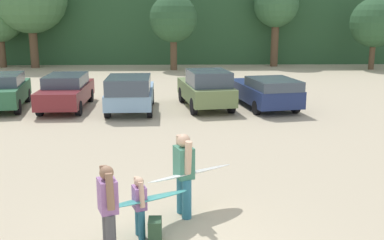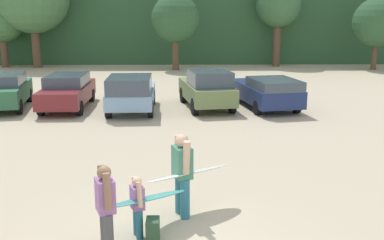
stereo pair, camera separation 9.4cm
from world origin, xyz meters
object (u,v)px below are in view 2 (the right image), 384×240
object	(u,v)px
parked_car_navy	(267,91)
person_companion	(106,204)
person_child	(137,203)
parked_car_forest_green	(3,90)
parked_car_maroon	(67,91)
backpack_dropped	(153,231)
parked_car_sky_blue	(131,92)
parked_car_olive_green	(207,88)
person_adult	(182,170)
surfboard_teal	(145,199)
surfboard_white	(189,173)

from	to	relation	value
parked_car_navy	person_companion	distance (m)	13.40
person_child	person_companion	bearing A→B (deg)	26.39
parked_car_forest_green	parked_car_maroon	bearing A→B (deg)	-99.09
parked_car_forest_green	backpack_dropped	bearing A→B (deg)	-158.83
parked_car_maroon	parked_car_sky_blue	xyz separation A→B (m)	(2.91, -0.89, 0.07)
parked_car_sky_blue	parked_car_navy	size ratio (longest dim) A/B	0.88
parked_car_olive_green	person_child	bearing A→B (deg)	161.09
parked_car_forest_green	backpack_dropped	distance (m)	14.27
parked_car_maroon	person_adult	bearing A→B (deg)	-157.11
parked_car_sky_blue	person_companion	xyz separation A→B (m)	(0.90, -11.66, 0.05)
parked_car_sky_blue	person_companion	size ratio (longest dim) A/B	2.64
person_adult	parked_car_maroon	bearing A→B (deg)	-86.41
parked_car_forest_green	surfboard_teal	distance (m)	13.91
person_companion	surfboard_teal	size ratio (longest dim) A/B	0.93
surfboard_teal	parked_car_olive_green	bearing A→B (deg)	-128.52
parked_car_maroon	person_companion	size ratio (longest dim) A/B	2.89
parked_car_sky_blue	surfboard_teal	world-z (taller)	parked_car_sky_blue
parked_car_maroon	backpack_dropped	world-z (taller)	parked_car_maroon
parked_car_olive_green	surfboard_white	size ratio (longest dim) A/B	2.25
person_companion	parked_car_forest_green	bearing A→B (deg)	-83.29
person_companion	surfboard_white	xyz separation A→B (m)	(1.47, 1.59, -0.02)
parked_car_navy	person_adult	xyz separation A→B (m)	(-3.69, -10.97, 0.23)
parked_car_olive_green	person_child	distance (m)	12.05
backpack_dropped	parked_car_maroon	bearing A→B (deg)	110.59
parked_car_forest_green	surfboard_white	world-z (taller)	parked_car_forest_green
person_adult	surfboard_white	bearing A→B (deg)	-158.24
parked_car_olive_green	person_adult	xyz separation A→B (m)	(-1.04, -10.99, 0.11)
parked_car_sky_blue	parked_car_navy	xyz separation A→B (m)	(5.91, 0.76, -0.09)
parked_car_maroon	person_child	distance (m)	12.76
parked_car_olive_green	parked_car_navy	bearing A→B (deg)	-100.34
surfboard_white	surfboard_teal	distance (m)	1.29
parked_car_olive_green	backpack_dropped	bearing A→B (deg)	162.59
parked_car_navy	surfboard_teal	size ratio (longest dim) A/B	2.77
parked_car_olive_green	parked_car_navy	xyz separation A→B (m)	(2.65, -0.02, -0.13)
parked_car_forest_green	parked_car_maroon	size ratio (longest dim) A/B	0.97
parked_car_olive_green	person_adult	distance (m)	11.04
parked_car_maroon	parked_car_navy	world-z (taller)	parked_car_maroon
parked_car_maroon	person_companion	bearing A→B (deg)	-165.05
person_adult	parked_car_navy	bearing A→B (deg)	-129.82
parked_car_olive_green	parked_car_maroon	bearing A→B (deg)	78.97
parked_car_maroon	person_child	xyz separation A→B (m)	(4.30, -12.02, -0.11)
parked_car_navy	parked_car_maroon	bearing A→B (deg)	78.21
person_adult	person_companion	xyz separation A→B (m)	(-1.32, -1.45, -0.09)
person_child	backpack_dropped	world-z (taller)	person_child
parked_car_navy	surfboard_white	xyz separation A→B (m)	(-3.54, -10.83, 0.12)
parked_car_maroon	surfboard_white	bearing A→B (deg)	-156.20
parked_car_sky_blue	backpack_dropped	world-z (taller)	parked_car_sky_blue
parked_car_sky_blue	person_child	world-z (taller)	parked_car_sky_blue
backpack_dropped	parked_car_olive_green	bearing A→B (deg)	82.57
parked_car_olive_green	parked_car_sky_blue	bearing A→B (deg)	93.43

